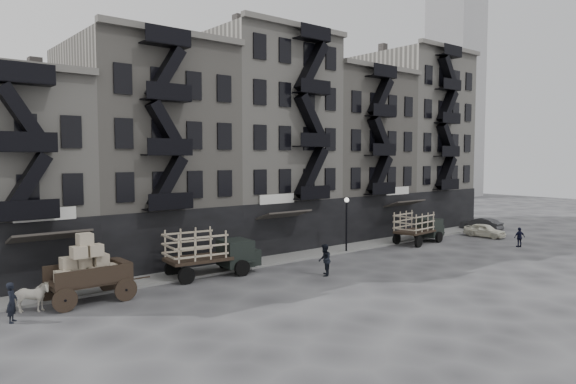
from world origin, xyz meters
TOP-DOWN VIEW (x-y plane):
  - ground at (0.00, 0.00)m, footprint 140.00×140.00m
  - sidewalk at (0.00, 3.75)m, footprint 55.00×2.50m
  - building_midwest at (-10.00, 9.83)m, footprint 10.00×11.35m
  - building_center at (-0.00, 9.82)m, footprint 10.00×11.35m
  - building_mideast at (10.00, 9.83)m, footprint 10.00×11.35m
  - building_east at (20.00, 9.82)m, footprint 10.00×11.35m
  - lamp_post at (3.00, 2.60)m, footprint 0.36×0.36m
  - distant_tower at (60.00, 30.00)m, footprint 8.00×8.00m
  - horse at (-19.63, 1.51)m, footprint 1.94×1.44m
  - wagon at (-16.97, 1.61)m, footprint 4.22×2.31m
  - stake_truck_west at (-9.10, 2.58)m, footprint 6.08×2.95m
  - stake_truck_east at (11.02, 1.70)m, footprint 5.66×2.75m
  - car_east at (18.40, -0.14)m, footprint 1.77×3.80m
  - car_far at (21.72, 2.13)m, footprint 1.58×4.10m
  - pedestrian_west at (-20.61, 0.50)m, footprint 0.68×0.79m
  - pedestrian_mid at (-3.58, -1.88)m, footprint 1.22×1.21m
  - policeman at (15.75, -4.71)m, footprint 1.03×0.78m

SIDE VIEW (x-z plane):
  - ground at x=0.00m, z-range 0.00..0.00m
  - sidewalk at x=0.00m, z-range 0.00..0.15m
  - car_east at x=18.40m, z-range 0.00..1.26m
  - car_far at x=21.72m, z-range 0.00..1.33m
  - horse at x=-19.63m, z-range 0.00..1.49m
  - policeman at x=15.75m, z-range 0.00..1.63m
  - pedestrian_west at x=-20.61m, z-range 0.00..1.82m
  - pedestrian_mid at x=-3.58m, z-range 0.00..1.99m
  - stake_truck_east at x=11.02m, z-range 0.19..2.94m
  - stake_truck_west at x=-9.10m, z-range 0.21..3.16m
  - wagon at x=-16.97m, z-range 0.25..3.80m
  - lamp_post at x=3.00m, z-range 0.64..4.92m
  - building_midwest at x=-10.00m, z-range -0.60..15.60m
  - building_mideast at x=10.00m, z-range -0.60..15.60m
  - building_center at x=0.00m, z-range -0.60..17.60m
  - building_east at x=20.00m, z-range -0.60..18.60m
  - distant_tower at x=60.00m, z-range 0.76..66.76m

